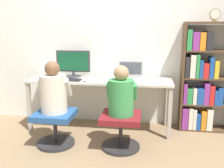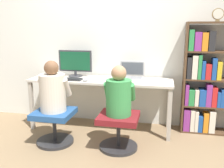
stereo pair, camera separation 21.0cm
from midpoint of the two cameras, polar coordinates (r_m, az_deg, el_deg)
name	(u,v)px [view 2 (the right image)]	position (r m, az deg, el deg)	size (l,w,h in m)	color
ground_plane	(96,135)	(3.51, -1.88, -11.67)	(14.00, 14.00, 0.00)	#846B4C
wall_back	(106,38)	(3.80, 0.24, 10.50)	(10.00, 0.05, 2.60)	silver
desk	(101,85)	(3.55, -0.89, -0.13)	(2.02, 0.56, 0.74)	beige
desktop_monitor	(75,63)	(3.73, -6.81, 4.69)	(0.51, 0.21, 0.39)	#333338
laptop	(131,75)	(3.60, 6.13, 2.07)	(0.35, 0.31, 0.24)	#B7B7BC
keyboard	(68,79)	(3.51, -8.32, 1.12)	(0.39, 0.13, 0.03)	#232326
computer_mouse_by_keyboard	(85,80)	(3.42, -4.36, 0.93)	(0.07, 0.10, 0.03)	#99999E
office_chair_left	(54,123)	(3.26, -11.23, -8.83)	(0.48, 0.47, 0.43)	#262628
office_chair_right	(119,128)	(3.07, 3.49, -10.00)	(0.48, 0.47, 0.43)	#262628
person_at_monitor	(53,90)	(3.13, -11.54, -1.36)	(0.39, 0.33, 0.63)	beige
person_at_laptop	(119,94)	(2.94, 3.61, -2.38)	(0.37, 0.31, 0.60)	#388C47
bookshelf	(206,83)	(3.67, 22.15, 0.18)	(0.76, 0.26, 1.53)	#513823
desk_clock	(218,14)	(3.56, 24.68, 14.27)	(0.14, 0.03, 0.16)	olive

